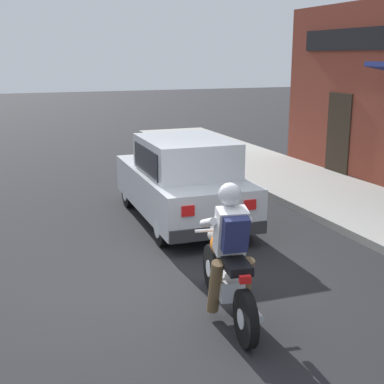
% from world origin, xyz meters
% --- Properties ---
extents(ground_plane, '(80.00, 80.00, 0.00)m').
position_xyz_m(ground_plane, '(0.00, 0.00, 0.00)').
color(ground_plane, black).
extents(sidewalk_curb, '(2.60, 22.00, 0.14)m').
position_xyz_m(sidewalk_curb, '(4.75, 3.00, 0.07)').
color(sidewalk_curb, '#9E9B93').
rests_on(sidewalk_curb, ground).
extents(motorcycle_with_rider, '(0.64, 2.01, 1.62)m').
position_xyz_m(motorcycle_with_rider, '(0.38, -0.93, 0.68)').
color(motorcycle_with_rider, black).
rests_on(motorcycle_with_rider, ground).
extents(car_hatchback, '(1.75, 3.82, 1.57)m').
position_xyz_m(car_hatchback, '(1.16, 2.77, 0.77)').
color(car_hatchback, black).
rests_on(car_hatchback, ground).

